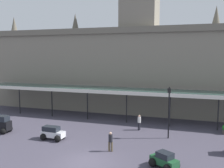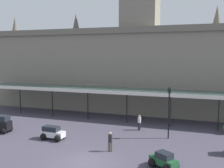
# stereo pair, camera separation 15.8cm
# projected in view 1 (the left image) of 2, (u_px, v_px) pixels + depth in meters

# --- Properties ---
(ground_plane) EXTENTS (140.00, 140.00, 0.00)m
(ground_plane) POSITION_uv_depth(u_px,v_px,m) (86.00, 162.00, 19.36)
(ground_plane) COLOR #45404F
(station_building) EXTENTS (43.93, 6.72, 20.34)m
(station_building) POSITION_uv_depth(u_px,v_px,m) (139.00, 66.00, 36.30)
(station_building) COLOR gray
(station_building) RESTS_ON ground
(entrance_canopy) EXTENTS (40.43, 3.26, 3.85)m
(entrance_canopy) POSITION_uv_depth(u_px,v_px,m) (129.00, 90.00, 31.34)
(entrance_canopy) COLOR #38564C
(entrance_canopy) RESTS_ON ground
(car_white_estate) EXTENTS (2.28, 1.59, 1.27)m
(car_white_estate) POSITION_uv_depth(u_px,v_px,m) (53.00, 134.00, 24.38)
(car_white_estate) COLOR silver
(car_white_estate) RESTS_ON ground
(car_green_sedan) EXTENTS (2.25, 2.12, 1.19)m
(car_green_sedan) POSITION_uv_depth(u_px,v_px,m) (164.00, 161.00, 18.23)
(car_green_sedan) COLOR #1E512D
(car_green_sedan) RESTS_ON ground
(pedestrian_crossing_forecourt) EXTENTS (0.38, 0.34, 1.67)m
(pedestrian_crossing_forecourt) POSITION_uv_depth(u_px,v_px,m) (111.00, 141.00, 21.34)
(pedestrian_crossing_forecourt) COLOR brown
(pedestrian_crossing_forecourt) RESTS_ON ground
(pedestrian_beside_cars) EXTENTS (0.34, 0.39, 1.67)m
(pedestrian_beside_cars) POSITION_uv_depth(u_px,v_px,m) (139.00, 122.00, 27.41)
(pedestrian_beside_cars) COLOR black
(pedestrian_beside_cars) RESTS_ON ground
(victorian_lamppost) EXTENTS (0.30, 0.30, 5.01)m
(victorian_lamppost) POSITION_uv_depth(u_px,v_px,m) (169.00, 107.00, 24.47)
(victorian_lamppost) COLOR black
(victorian_lamppost) RESTS_ON ground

